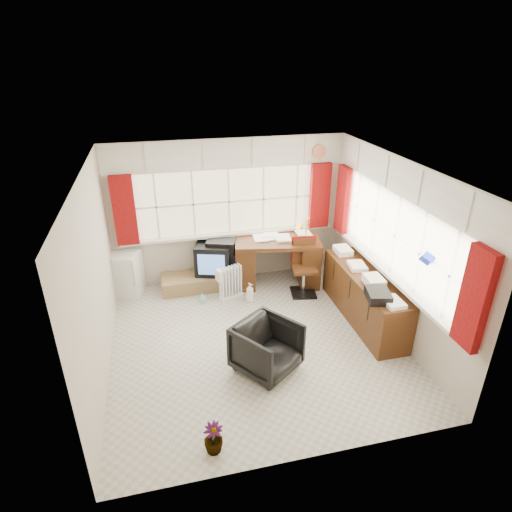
{
  "coord_description": "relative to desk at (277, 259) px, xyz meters",
  "views": [
    {
      "loc": [
        -1.16,
        -4.83,
        3.77
      ],
      "look_at": [
        0.13,
        0.55,
        1.09
      ],
      "focal_mm": 30.0,
      "sensor_mm": 36.0,
      "label": 1
    }
  ],
  "objects": [
    {
      "name": "desk_lamp",
      "position": [
        0.5,
        -0.03,
        0.64
      ],
      "size": [
        0.16,
        0.14,
        0.38
      ],
      "color": "#F1AC0A",
      "rests_on": "desk"
    },
    {
      "name": "ground",
      "position": [
        -0.76,
        -1.58,
        -0.46
      ],
      "size": [
        4.0,
        4.0,
        0.0
      ],
      "primitive_type": "plane",
      "color": "beige",
      "rests_on": "ground"
    },
    {
      "name": "tv_bench",
      "position": [
        -1.31,
        0.14,
        -0.34
      ],
      "size": [
        1.4,
        0.5,
        0.25
      ],
      "primitive_type": "cube",
      "color": "olive",
      "rests_on": "ground"
    },
    {
      "name": "window_back",
      "position": [
        -0.76,
        0.36,
        0.48
      ],
      "size": [
        3.7,
        0.12,
        3.6
      ],
      "color": "beige",
      "rests_on": "room_walls"
    },
    {
      "name": "desk",
      "position": [
        0.0,
        0.0,
        0.0
      ],
      "size": [
        1.56,
        0.98,
        0.87
      ],
      "color": "#452210",
      "rests_on": "ground"
    },
    {
      "name": "mini_fridge",
      "position": [
        -2.56,
        0.22,
        -0.08
      ],
      "size": [
        0.57,
        0.57,
        0.77
      ],
      "color": "white",
      "rests_on": "ground"
    },
    {
      "name": "spray_bottle_b",
      "position": [
        -1.37,
        -0.37,
        -0.38
      ],
      "size": [
        0.11,
        0.11,
        0.17
      ],
      "primitive_type": "imported",
      "rotation": [
        0.0,
        0.0,
        -0.58
      ],
      "color": "#93DCCA",
      "rests_on": "ground"
    },
    {
      "name": "room_walls",
      "position": [
        -0.76,
        -1.58,
        1.04
      ],
      "size": [
        4.0,
        4.0,
        4.0
      ],
      "color": "beige",
      "rests_on": "ground"
    },
    {
      "name": "office_chair",
      "position": [
        -0.76,
        -2.17,
        -0.13
      ],
      "size": [
        1.02,
        1.02,
        0.67
      ],
      "primitive_type": "imported",
      "rotation": [
        0.0,
        0.0,
        0.63
      ],
      "color": "black",
      "rests_on": "ground"
    },
    {
      "name": "task_chair",
      "position": [
        0.35,
        -0.37,
        0.06
      ],
      "size": [
        0.47,
        0.49,
        0.98
      ],
      "color": "black",
      "rests_on": "ground"
    },
    {
      "name": "hifi_stack",
      "position": [
        -0.95,
        0.16,
        0.07
      ],
      "size": [
        0.67,
        0.54,
        0.6
      ],
      "color": "black",
      "rests_on": "tv_bench"
    },
    {
      "name": "overhead_cabinets",
      "position": [
        0.22,
        -0.6,
        1.79
      ],
      "size": [
        3.98,
        3.98,
        0.48
      ],
      "color": "white",
      "rests_on": "room_walls"
    },
    {
      "name": "spray_bottle_a",
      "position": [
        -0.6,
        -0.5,
        -0.3
      ],
      "size": [
        0.18,
        0.18,
        0.33
      ],
      "primitive_type": "imported",
      "rotation": [
        0.0,
        0.0,
        0.63
      ],
      "color": "white",
      "rests_on": "ground"
    },
    {
      "name": "file_tray",
      "position": [
        0.81,
        -2.03,
        0.35
      ],
      "size": [
        0.37,
        0.43,
        0.13
      ],
      "primitive_type": "cube",
      "rotation": [
        0.0,
        0.0,
        -0.23
      ],
      "color": "black",
      "rests_on": "credenza"
    },
    {
      "name": "credenza",
      "position": [
        0.97,
        -1.38,
        -0.07
      ],
      "size": [
        0.5,
        2.0,
        0.85
      ],
      "color": "#452210",
      "rests_on": "ground"
    },
    {
      "name": "crt_tv",
      "position": [
        -1.08,
        0.21,
        0.06
      ],
      "size": [
        0.73,
        0.69,
        0.54
      ],
      "color": "black",
      "rests_on": "tv_bench"
    },
    {
      "name": "flower_vase",
      "position": [
        -1.61,
        -3.28,
        -0.28
      ],
      "size": [
        0.26,
        0.26,
        0.36
      ],
      "primitive_type": "imported",
      "rotation": [
        0.0,
        0.0,
        -0.38
      ],
      "color": "black",
      "rests_on": "ground"
    },
    {
      "name": "radiator",
      "position": [
        -0.89,
        -0.33,
        -0.22
      ],
      "size": [
        0.42,
        0.29,
        0.59
      ],
      "color": "white",
      "rests_on": "ground"
    },
    {
      "name": "curtains",
      "position": [
        0.17,
        -0.66,
        0.99
      ],
      "size": [
        3.83,
        3.83,
        1.15
      ],
      "color": "#981308",
      "rests_on": "room_walls"
    },
    {
      "name": "window_right",
      "position": [
        1.19,
        -1.58,
        0.48
      ],
      "size": [
        0.12,
        3.7,
        3.6
      ],
      "color": "beige",
      "rests_on": "room_walls"
    }
  ]
}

